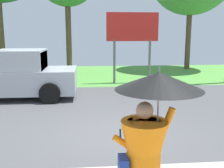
# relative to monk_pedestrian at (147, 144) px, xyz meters

# --- Properties ---
(ground_plane) EXTENTS (40.00, 22.00, 0.20)m
(ground_plane) POSITION_rel_monk_pedestrian_xyz_m (-0.11, 6.25, -1.19)
(ground_plane) COLOR #4C4C4F
(monk_pedestrian) EXTENTS (1.12, 1.10, 2.13)m
(monk_pedestrian) POSITION_rel_monk_pedestrian_xyz_m (0.00, 0.00, 0.00)
(monk_pedestrian) COLOR orange
(monk_pedestrian) RESTS_ON ground_plane
(pickup_truck) EXTENTS (5.20, 2.28, 1.88)m
(pickup_truck) POSITION_rel_monk_pedestrian_xyz_m (-3.81, 7.51, -0.27)
(pickup_truck) COLOR #ADB2BA
(pickup_truck) RESTS_ON ground_plane
(roadside_billboard) EXTENTS (2.60, 0.12, 3.50)m
(roadside_billboard) POSITION_rel_monk_pedestrian_xyz_m (1.48, 10.36, 1.41)
(roadside_billboard) COLOR slate
(roadside_billboard) RESTS_ON ground_plane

